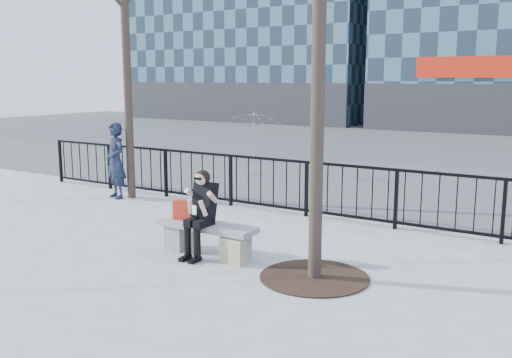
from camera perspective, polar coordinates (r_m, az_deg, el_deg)
The scene contains 10 objects.
ground at distance 8.97m, azimuth -4.92°, elevation -7.47°, with size 120.00×120.00×0.00m, color gray.
street_surface at distance 22.59m, azimuth 18.48°, elevation 2.73°, with size 60.00×23.00×0.01m, color #474747.
railing at distance 11.30m, azimuth 4.17°, elevation -0.88°, with size 14.00×0.06×1.10m.
tree_grate at distance 7.94m, azimuth 5.86°, elevation -9.74°, with size 1.50×1.50×0.02m, color black.
bench_main at distance 8.88m, azimuth -4.94°, elevation -5.61°, with size 1.65×0.46×0.49m.
seated_woman at distance 8.67m, azimuth -5.62°, elevation -3.50°, with size 0.50×0.64×1.34m.
handbag at distance 9.07m, azimuth -7.07°, elevation -3.11°, with size 0.37×0.17×0.30m, color #AE2315.
shopping_bag at distance 8.44m, azimuth -2.37°, elevation -7.23°, with size 0.40×0.15×0.38m, color beige.
standing_man at distance 13.22m, azimuth -13.87°, elevation 1.78°, with size 0.63×0.41×1.71m, color black.
vendor_umbrella at distance 15.74m, azimuth -0.25°, elevation 3.56°, with size 1.98×2.02×1.81m, color yellow.
Camera 1 is at (5.14, -6.83, 2.70)m, focal length 40.00 mm.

